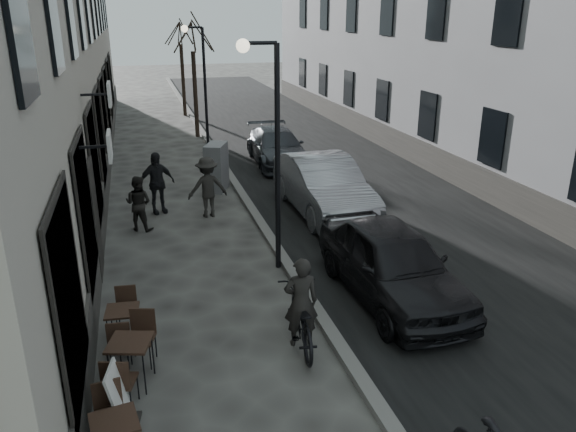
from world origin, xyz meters
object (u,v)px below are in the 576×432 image
car_far (277,147)px  pedestrian_mid (207,187)px  tree_far (180,29)px  car_mid (324,186)px  tree_near (192,33)px  streetlamp_near (270,133)px  pedestrian_near (138,203)px  streetlamp_far (200,75)px  bistro_set_b (131,358)px  bistro_set_c (123,323)px  sign_board (122,404)px  pedestrian_far (157,183)px  bicycle (301,318)px  car_near (392,263)px  utility_cabinet (217,167)px

car_far → pedestrian_mid: bearing=-120.7°
tree_far → car_mid: bearing=-82.6°
tree_near → streetlamp_near: bearing=-90.3°
tree_far → pedestrian_near: bearing=-99.4°
streetlamp_far → bistro_set_b: size_ratio=3.14×
bistro_set_b → bistro_set_c: size_ratio=1.14×
sign_board → pedestrian_far: bearing=95.0°
streetlamp_near → streetlamp_far: 12.00m
bistro_set_c → car_far: size_ratio=0.31×
tree_near → bistro_set_c: bearing=-100.9°
streetlamp_far → car_far: size_ratio=1.11×
bistro_set_b → pedestrian_far: 8.23m
car_far → tree_near: bearing=114.4°
tree_far → streetlamp_near: bearing=-90.2°
bicycle → tree_near: bearing=-84.3°
streetlamp_near → bistro_set_b: bearing=-131.0°
streetlamp_near → bicycle: size_ratio=2.62×
pedestrian_far → car_near: 7.90m
tree_near → bistro_set_b: tree_near is taller
tree_near → car_mid: 12.55m
bicycle → pedestrian_far: bearing=-68.5°
utility_cabinet → bicycle: (0.05, -9.55, -0.27)m
tree_near → bicycle: tree_near is taller
streetlamp_near → streetlamp_far: size_ratio=1.00×
tree_near → car_far: size_ratio=1.24×
streetlamp_near → car_far: streetlamp_near is taller
sign_board → streetlamp_near: bearing=65.6°
pedestrian_near → car_near: car_near is taller
streetlamp_near → pedestrian_far: bearing=116.7°
car_near → tree_far: bearing=93.3°
bicycle → utility_cabinet: bearing=-83.0°
pedestrian_near → pedestrian_mid: 2.03m
pedestrian_far → car_far: 6.60m
bicycle → car_mid: bearing=-105.3°
streetlamp_far → pedestrian_far: streetlamp_far is taller
tree_near → sign_board: bearing=-99.7°
streetlamp_far → bistro_set_b: 16.15m
pedestrian_far → streetlamp_far: bearing=56.3°
pedestrian_near → utility_cabinet: bearing=-101.8°
pedestrian_mid → car_far: 6.24m
pedestrian_near → bicycle: bearing=140.1°
car_mid → car_far: (0.09, 5.85, -0.16)m
streetlamp_far → pedestrian_mid: streetlamp_far is taller
car_mid → pedestrian_mid: bearing=168.5°
bistro_set_c → utility_cabinet: utility_cabinet is taller
tree_far → sign_board: 26.18m
pedestrian_near → sign_board: bearing=115.0°
pedestrian_mid → streetlamp_near: bearing=98.3°
bicycle → tree_far: bearing=-84.0°
pedestrian_mid → car_far: pedestrian_mid is taller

